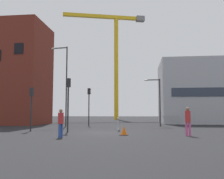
# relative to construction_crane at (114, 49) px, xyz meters

# --- Properties ---
(ground) EXTENTS (160.00, 160.00, 0.00)m
(ground) POSITION_rel_construction_crane_xyz_m (2.39, -33.98, -15.22)
(ground) COLOR black
(brick_building) EXTENTS (9.03, 6.78, 12.97)m
(brick_building) POSITION_rel_construction_crane_xyz_m (-11.30, -22.15, -8.74)
(brick_building) COLOR maroon
(brick_building) RESTS_ON ground
(office_block) EXTENTS (13.14, 8.31, 8.63)m
(office_block) POSITION_rel_construction_crane_xyz_m (14.86, -16.44, -10.91)
(office_block) COLOR #A8AAB2
(office_block) RESTS_ON ground
(construction_crane) EXTENTS (17.45, 5.63, 22.85)m
(construction_crane) POSITION_rel_construction_crane_xyz_m (0.00, 0.00, 0.00)
(construction_crane) COLOR gold
(construction_crane) RESTS_ON ground
(streetlamp_tall) EXTENTS (1.95, 0.41, 8.69)m
(streetlamp_tall) POSITION_rel_construction_crane_xyz_m (-2.74, -26.47, -10.18)
(streetlamp_tall) COLOR #2D2D30
(streetlamp_tall) RESTS_ON ground
(streetlamp_short) EXTENTS (1.74, 0.27, 5.17)m
(streetlamp_short) POSITION_rel_construction_crane_xyz_m (7.25, -25.06, -12.05)
(streetlamp_short) COLOR #2D2D30
(streetlamp_short) RESTS_ON ground
(traffic_light_corner) EXTENTS (0.39, 0.34, 4.17)m
(traffic_light_corner) POSITION_rel_construction_crane_xyz_m (-0.24, -33.62, -12.44)
(traffic_light_corner) COLOR #232326
(traffic_light_corner) RESTS_ON ground
(traffic_light_island) EXTENTS (0.26, 0.38, 3.52)m
(traffic_light_island) POSITION_rel_construction_crane_xyz_m (-3.41, -33.18, -12.84)
(traffic_light_island) COLOR #232326
(traffic_light_island) RESTS_ON ground
(traffic_light_verge) EXTENTS (0.39, 0.29, 4.27)m
(traffic_light_verge) POSITION_rel_construction_crane_xyz_m (-0.42, -24.62, -12.38)
(traffic_light_verge) COLOR #232326
(traffic_light_verge) RESTS_ON ground
(pedestrian_walking) EXTENTS (0.34, 0.34, 1.85)m
(pedestrian_walking) POSITION_rel_construction_crane_xyz_m (8.37, -35.96, -14.14)
(pedestrian_walking) COLOR #D14C8C
(pedestrian_walking) RESTS_ON ground
(pedestrian_waiting) EXTENTS (0.34, 0.34, 1.72)m
(pedestrian_waiting) POSITION_rel_construction_crane_xyz_m (0.55, -37.76, -14.23)
(pedestrian_waiting) COLOR #33519E
(pedestrian_waiting) RESTS_ON ground
(safety_barrier_rear) EXTENTS (2.45, 0.35, 1.08)m
(safety_barrier_rear) POSITION_rel_construction_crane_xyz_m (8.98, -20.90, -14.66)
(safety_barrier_rear) COLOR #9EA0A5
(safety_barrier_rear) RESTS_ON ground
(safety_barrier_left_run) EXTENTS (0.20, 2.13, 1.08)m
(safety_barrier_left_run) POSITION_rel_construction_crane_xyz_m (3.50, -31.62, -14.66)
(safety_barrier_left_run) COLOR #9EA0A5
(safety_barrier_left_run) RESTS_ON ground
(traffic_cone_striped) EXTENTS (0.59, 0.59, 0.60)m
(traffic_cone_striped) POSITION_rel_construction_crane_xyz_m (4.25, -35.75, -14.95)
(traffic_cone_striped) COLOR black
(traffic_cone_striped) RESTS_ON ground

